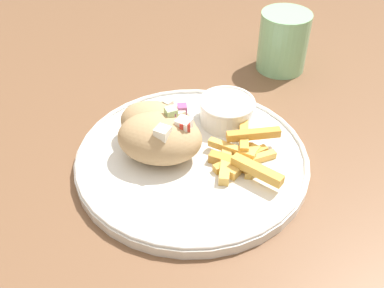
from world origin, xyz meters
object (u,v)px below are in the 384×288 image
(plate, at_px, (192,158))
(sauce_ramekin, at_px, (227,110))
(pita_sandwich_near, at_px, (160,138))
(pita_sandwich_far, at_px, (158,124))
(fries_pile, at_px, (243,156))
(water_glass, at_px, (283,44))

(plate, distance_m, sauce_ramekin, 0.09)
(pita_sandwich_near, height_order, pita_sandwich_far, pita_sandwich_far)
(plate, height_order, fries_pile, fries_pile)
(pita_sandwich_near, relative_size, water_glass, 1.16)
(fries_pile, relative_size, sauce_ramekin, 1.52)
(plate, xyz_separation_m, fries_pile, (0.07, 0.00, 0.02))
(plate, height_order, sauce_ramekin, sauce_ramekin)
(sauce_ramekin, bearing_deg, pita_sandwich_far, -139.41)
(water_glass, bearing_deg, plate, -107.03)
(plate, height_order, pita_sandwich_near, pita_sandwich_near)
(pita_sandwich_near, bearing_deg, pita_sandwich_far, 106.75)
(pita_sandwich_near, height_order, water_glass, water_glass)
(fries_pile, bearing_deg, pita_sandwich_far, 173.70)
(pita_sandwich_far, height_order, fries_pile, pita_sandwich_far)
(pita_sandwich_near, xyz_separation_m, sauce_ramekin, (0.07, 0.10, -0.01))
(pita_sandwich_far, distance_m, fries_pile, 0.12)
(pita_sandwich_near, relative_size, fries_pile, 0.96)
(fries_pile, bearing_deg, pita_sandwich_near, -171.52)
(pita_sandwich_far, bearing_deg, plate, -12.39)
(sauce_ramekin, bearing_deg, plate, -108.46)
(pita_sandwich_far, bearing_deg, water_glass, 68.82)
(pita_sandwich_far, xyz_separation_m, sauce_ramekin, (0.08, 0.07, -0.01))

